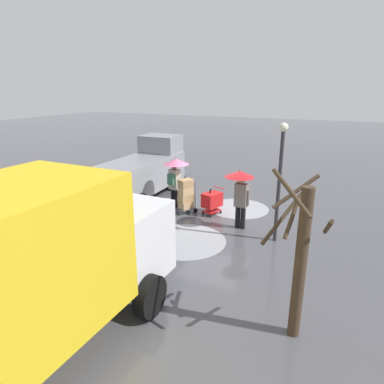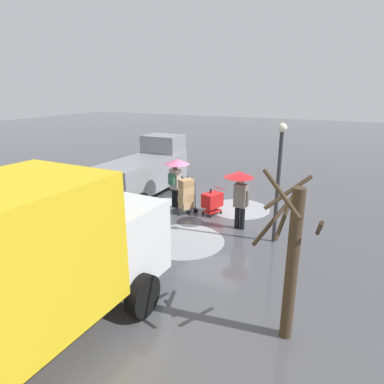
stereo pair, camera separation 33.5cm
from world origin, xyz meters
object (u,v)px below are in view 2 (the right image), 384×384
cargo_van_parked_right (146,170)px  pedestrian_black_side (240,186)px  shopping_cart_vendor (212,201)px  bare_tree_near (291,258)px  street_lamp (279,172)px  hand_dolly_boxes (186,195)px  pedestrian_pink_side (176,172)px

cargo_van_parked_right → pedestrian_black_side: size_ratio=2.49×
shopping_cart_vendor → bare_tree_near: size_ratio=0.30×
cargo_van_parked_right → street_lamp: (-6.64, 2.45, 1.19)m
hand_dolly_boxes → pedestrian_pink_side: bearing=-28.7°
bare_tree_near → street_lamp: bearing=-74.0°
pedestrian_pink_side → pedestrian_black_side: size_ratio=1.00×
hand_dolly_boxes → shopping_cart_vendor: bearing=-160.0°
pedestrian_pink_side → street_lamp: bearing=162.6°
cargo_van_parked_right → bare_tree_near: 10.37m
pedestrian_black_side → hand_dolly_boxes: bearing=-12.1°
hand_dolly_boxes → pedestrian_black_side: pedestrian_black_side is taller
shopping_cart_vendor → pedestrian_black_side: (-1.38, 0.86, 1.02)m
pedestrian_pink_side → bare_tree_near: 8.01m
pedestrian_pink_side → pedestrian_black_side: same height
pedestrian_pink_side → bare_tree_near: bare_tree_near is taller
shopping_cart_vendor → pedestrian_black_side: pedestrian_black_side is taller
cargo_van_parked_right → hand_dolly_boxes: size_ratio=3.79×
cargo_van_parked_right → bare_tree_near: bearing=139.5°
hand_dolly_boxes → bare_tree_near: 7.35m
pedestrian_pink_side → bare_tree_near: size_ratio=0.62×
cargo_van_parked_right → pedestrian_black_side: cargo_van_parked_right is taller
pedestrian_black_side → bare_tree_near: bearing=118.8°
shopping_cart_vendor → pedestrian_pink_side: pedestrian_pink_side is taller
hand_dolly_boxes → street_lamp: bearing=164.8°
shopping_cart_vendor → pedestrian_black_side: bearing=148.1°
street_lamp → cargo_van_parked_right: bearing=-20.2°
hand_dolly_boxes → bare_tree_near: bare_tree_near is taller
shopping_cart_vendor → street_lamp: (-2.80, 1.38, 1.80)m
hand_dolly_boxes → pedestrian_black_side: 2.54m
pedestrian_pink_side → pedestrian_black_side: 3.15m
shopping_cart_vendor → bare_tree_near: 7.04m
cargo_van_parked_right → pedestrian_black_side: (-5.23, 1.93, 0.41)m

